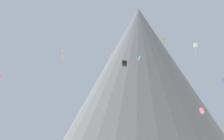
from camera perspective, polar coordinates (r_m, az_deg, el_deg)
rock_massif at (r=114.97m, az=6.18°, el=-3.35°), size 98.36×98.36×67.47m
kite_white_high at (r=92.77m, az=16.87°, el=4.95°), size 1.19×1.26×4.84m
kite_yellow_high at (r=75.59m, az=-10.33°, el=3.47°), size 0.29×0.59×3.56m
kite_pink_low at (r=64.79m, az=18.02°, el=-8.08°), size 1.11×1.60×1.49m
kite_lime_low at (r=85.70m, az=16.33°, el=-13.55°), size 0.73×0.78×1.20m
kite_black_high at (r=75.08m, az=2.55°, el=1.39°), size 1.36×1.28×1.50m
kite_orange_high at (r=95.64m, az=10.76°, el=6.01°), size 1.01×0.67×3.56m
kite_indigo_mid at (r=64.77m, az=22.09°, el=-2.33°), size 0.55×0.95×2.98m
kite_cyan_high at (r=91.12m, az=5.60°, el=2.46°), size 0.70×1.23×1.56m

